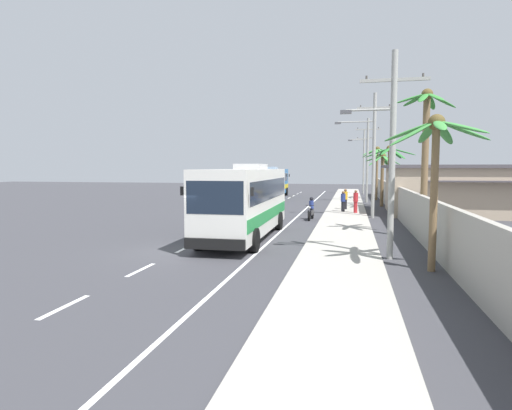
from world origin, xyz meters
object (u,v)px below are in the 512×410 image
at_px(coach_bus_foreground, 246,199).
at_px(utility_pole_distant, 364,161).
at_px(palm_third, 436,151).
at_px(pedestrian_near_kerb, 345,199).
at_px(pedestrian_far_walk, 356,201).
at_px(palm_second, 377,159).
at_px(palm_farthest, 390,161).
at_px(palm_fourth, 425,139).
at_px(utility_pole_nearest, 391,148).
at_px(palm_nearest, 382,168).
at_px(motorcycle_beside_bus, 311,210).
at_px(pedestrian_midwalk, 343,201).
at_px(utility_pole_mid, 372,151).
at_px(roadside_building, 487,190).
at_px(utility_pole_far, 367,157).
at_px(coach_bus_far_lane, 273,182).

xyz_separation_m(coach_bus_foreground, utility_pole_distant, (6.93, 39.10, 2.57)).
bearing_deg(coach_bus_foreground, palm_third, -34.95).
relative_size(pedestrian_near_kerb, pedestrian_far_walk, 0.97).
distance_m(palm_second, palm_farthest, 11.51).
relative_size(palm_third, palm_fourth, 0.72).
height_order(utility_pole_nearest, palm_nearest, utility_pole_nearest).
height_order(motorcycle_beside_bus, palm_second, palm_second).
distance_m(utility_pole_nearest, palm_fourth, 6.00).
relative_size(pedestrian_midwalk, palm_fourth, 0.22).
height_order(coach_bus_foreground, utility_pole_mid, utility_pole_mid).
bearing_deg(motorcycle_beside_bus, palm_nearest, 65.02).
relative_size(palm_third, roadside_building, 0.36).
bearing_deg(utility_pole_nearest, utility_pole_mid, 90.08).
height_order(coach_bus_foreground, palm_third, palm_third).
xyz_separation_m(pedestrian_midwalk, utility_pole_far, (2.13, 11.50, 3.69)).
xyz_separation_m(utility_pole_nearest, utility_pole_distant, (0.21, 42.96, 0.21)).
relative_size(palm_third, palm_farthest, 0.98).
distance_m(motorcycle_beside_bus, utility_pole_distant, 31.22).
relative_size(utility_pole_distant, palm_fourth, 1.16).
bearing_deg(palm_third, palm_fourth, 83.72).
relative_size(pedestrian_midwalk, palm_farthest, 0.29).
xyz_separation_m(utility_pole_far, palm_farthest, (1.64, -7.81, -0.50)).
relative_size(pedestrian_far_walk, utility_pole_mid, 0.20).
bearing_deg(palm_third, coach_bus_far_lane, 108.69).
distance_m(utility_pole_distant, palm_third, 44.75).
xyz_separation_m(utility_pole_far, palm_fourth, (2.04, -23.08, 0.38)).
bearing_deg(pedestrian_midwalk, pedestrian_far_walk, -19.28).
relative_size(motorcycle_beside_bus, pedestrian_midwalk, 1.21).
xyz_separation_m(coach_bus_foreground, roadside_building, (15.43, 14.58, -0.05)).
relative_size(utility_pole_distant, palm_second, 1.45).
distance_m(coach_bus_foreground, palm_second, 29.72).
bearing_deg(coach_bus_foreground, coach_bus_far_lane, 97.61).
bearing_deg(utility_pole_far, coach_bus_far_lane, 154.09).
xyz_separation_m(pedestrian_midwalk, utility_pole_distant, (2.25, 25.82, 3.56)).
bearing_deg(motorcycle_beside_bus, coach_bus_foreground, -107.09).
xyz_separation_m(coach_bus_far_lane, motorcycle_beside_bus, (6.61, -21.62, -1.29)).
distance_m(coach_bus_foreground, utility_pole_distant, 39.80).
bearing_deg(utility_pole_distant, utility_pole_mid, -90.46).
xyz_separation_m(palm_nearest, palm_farthest, (0.36, -3.27, 0.64)).
distance_m(pedestrian_midwalk, utility_pole_distant, 26.16).
bearing_deg(palm_nearest, utility_pole_distant, 93.54).
distance_m(palm_fourth, roadside_building, 14.79).
relative_size(pedestrian_midwalk, pedestrian_far_walk, 0.92).
distance_m(pedestrian_near_kerb, palm_farthest, 5.10).
distance_m(pedestrian_far_walk, utility_pole_mid, 4.37).
bearing_deg(pedestrian_far_walk, palm_fourth, 31.30).
bearing_deg(pedestrian_far_walk, palm_third, 22.25).
distance_m(coach_bus_far_lane, pedestrian_midwalk, 18.91).
distance_m(utility_pole_mid, palm_second, 18.06).
distance_m(pedestrian_midwalk, palm_nearest, 8.17).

